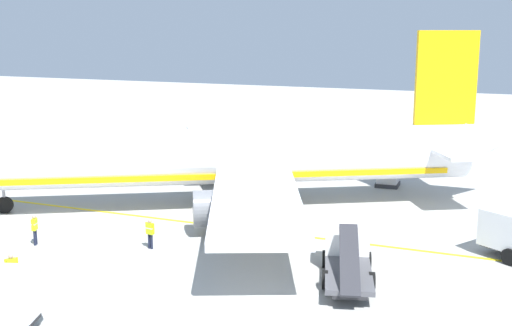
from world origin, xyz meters
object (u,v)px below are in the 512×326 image
(service_truck_catering, at_px, (347,252))
(cargo_container_near, at_px, (388,175))
(crew_loader_left, at_px, (35,227))
(crew_marshaller, at_px, (150,231))
(airliner_foreground, at_px, (218,158))
(crew_loader_right, at_px, (12,268))

(service_truck_catering, xyz_separation_m, cargo_container_near, (19.15, 1.63, -0.24))
(crew_loader_left, bearing_deg, crew_marshaller, -73.61)
(airliner_foreground, relative_size, crew_loader_right, 21.34)
(cargo_container_near, distance_m, crew_loader_left, 26.65)
(crew_loader_left, bearing_deg, service_truck_catering, -82.73)
(airliner_foreground, xyz_separation_m, crew_marshaller, (-9.53, -0.24, -2.37))
(service_truck_catering, relative_size, cargo_container_near, 3.48)
(airliner_foreground, height_order, crew_loader_left, airliner_foreground)
(airliner_foreground, bearing_deg, cargo_container_near, -44.34)
(crew_marshaller, height_order, crew_loader_right, crew_loader_right)
(airliner_foreground, bearing_deg, service_truck_catering, -128.89)
(crew_marshaller, distance_m, crew_loader_right, 8.07)
(airliner_foreground, relative_size, crew_marshaller, 22.08)
(service_truck_catering, distance_m, crew_loader_left, 17.68)
(cargo_container_near, height_order, crew_loader_right, cargo_container_near)
(crew_marshaller, height_order, crew_loader_left, crew_loader_left)
(cargo_container_near, height_order, crew_marshaller, cargo_container_near)
(crew_loader_right, bearing_deg, airliner_foreground, -9.22)
(service_truck_catering, height_order, cargo_container_near, service_truck_catering)
(service_truck_catering, relative_size, crew_marshaller, 4.00)
(service_truck_catering, relative_size, crew_loader_right, 3.87)
(crew_marshaller, bearing_deg, service_truck_catering, -88.18)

